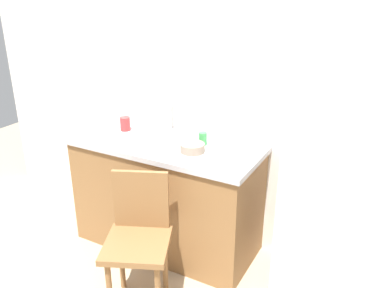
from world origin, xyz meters
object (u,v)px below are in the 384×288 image
(chair, at_px, (139,235))
(cup_red, at_px, (125,124))
(terracotta_bowl, at_px, (192,148))
(cup_green, at_px, (203,139))
(refrigerator, at_px, (338,205))
(dish_tray, at_px, (154,137))

(chair, bearing_deg, cup_red, 107.15)
(terracotta_bowl, relative_size, cup_red, 1.58)
(cup_green, bearing_deg, chair, -97.49)
(refrigerator, xyz_separation_m, cup_green, (-0.99, 0.10, 0.22))
(terracotta_bowl, xyz_separation_m, cup_red, (-0.68, 0.13, 0.02))
(chair, distance_m, cup_red, 1.01)
(cup_green, bearing_deg, terracotta_bowl, -91.03)
(chair, xyz_separation_m, terracotta_bowl, (0.09, 0.55, 0.42))
(dish_tray, xyz_separation_m, cup_green, (0.36, 0.10, 0.02))
(dish_tray, relative_size, cup_red, 2.57)
(refrigerator, bearing_deg, dish_tray, 179.91)
(dish_tray, bearing_deg, chair, -66.03)
(refrigerator, xyz_separation_m, chair, (-1.09, -0.61, -0.21))
(terracotta_bowl, bearing_deg, dish_tray, 171.10)
(terracotta_bowl, bearing_deg, chair, -99.26)
(refrigerator, distance_m, cup_green, 1.02)
(refrigerator, relative_size, cup_green, 15.17)
(cup_green, distance_m, cup_red, 0.68)
(refrigerator, xyz_separation_m, terracotta_bowl, (-1.00, -0.05, 0.21))
(dish_tray, xyz_separation_m, cup_red, (-0.32, 0.07, 0.03))
(chair, bearing_deg, dish_tray, 90.22)
(refrigerator, distance_m, dish_tray, 1.37)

